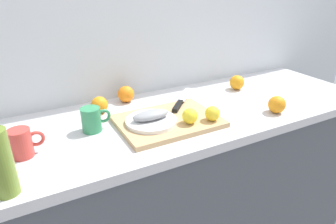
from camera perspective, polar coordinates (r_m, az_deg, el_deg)
back_wall at (r=1.47m, az=-5.99°, el=16.81°), size 3.20×0.05×2.50m
kitchen_counter at (r=1.53m, az=0.24°, el=-16.04°), size 2.00×0.60×0.90m
cutting_board at (r=1.21m, az=0.00°, el=-1.73°), size 0.40×0.29×0.02m
white_plate at (r=1.17m, az=-3.26°, el=-1.71°), size 0.20×0.20×0.01m
fish_fillet at (r=1.16m, az=-3.29°, el=-0.58°), size 0.15×0.06×0.04m
chef_knife at (r=1.35m, az=2.41°, el=1.99°), size 0.22×0.23×0.02m
lemon_0 at (r=1.19m, az=8.50°, el=-0.27°), size 0.06×0.06×0.06m
lemon_1 at (r=1.16m, az=4.18°, el=-0.78°), size 0.06×0.06×0.06m
olive_oil_bottle at (r=0.90m, az=-29.44°, el=-8.18°), size 0.06×0.06×0.26m
coffee_mug_1 at (r=1.17m, az=-14.32°, el=-1.39°), size 0.11×0.07×0.10m
coffee_mug_2 at (r=1.09m, az=-26.17°, el=-5.34°), size 0.11×0.07×0.10m
orange_0 at (r=1.42m, az=-8.05°, el=3.41°), size 0.08×0.08×0.08m
orange_1 at (r=1.32m, az=-12.98°, el=1.34°), size 0.07×0.07×0.07m
orange_2 at (r=1.37m, az=20.10°, el=1.35°), size 0.08×0.08×0.08m
orange_3 at (r=1.61m, az=13.04°, el=5.53°), size 0.08×0.08×0.08m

